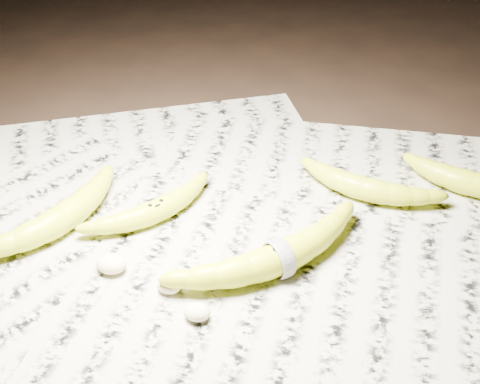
% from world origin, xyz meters
% --- Properties ---
extents(ground, '(3.00, 3.00, 0.00)m').
position_xyz_m(ground, '(0.00, 0.00, 0.00)').
color(ground, black).
rests_on(ground, ground).
extents(newspaper_patch, '(0.90, 0.70, 0.01)m').
position_xyz_m(newspaper_patch, '(-0.02, -0.03, 0.00)').
color(newspaper_patch, '#A9A691').
rests_on(newspaper_patch, ground).
extents(banana_left_b, '(0.15, 0.21, 0.04)m').
position_xyz_m(banana_left_b, '(-0.22, -0.06, 0.03)').
color(banana_left_b, '#B9D31A').
rests_on(banana_left_b, newspaper_patch).
extents(banana_center, '(0.16, 0.17, 0.03)m').
position_xyz_m(banana_center, '(-0.10, -0.02, 0.02)').
color(banana_center, '#B9D31A').
rests_on(banana_center, newspaper_patch).
extents(banana_taped, '(0.23, 0.22, 0.04)m').
position_xyz_m(banana_taped, '(0.08, -0.09, 0.03)').
color(banana_taped, '#B9D31A').
rests_on(banana_taped, newspaper_patch).
extents(banana_upper_a, '(0.19, 0.10, 0.04)m').
position_xyz_m(banana_upper_a, '(0.18, 0.09, 0.03)').
color(banana_upper_a, '#B9D31A').
rests_on(banana_upper_a, newspaper_patch).
extents(banana_upper_b, '(0.19, 0.10, 0.04)m').
position_xyz_m(banana_upper_b, '(0.33, 0.12, 0.03)').
color(banana_upper_b, '#B9D31A').
rests_on(banana_upper_b, newspaper_patch).
extents(measuring_tape, '(0.04, 0.04, 0.05)m').
position_xyz_m(measuring_tape, '(0.08, -0.09, 0.03)').
color(measuring_tape, white).
rests_on(measuring_tape, newspaper_patch).
extents(flesh_chunk_a, '(0.04, 0.03, 0.02)m').
position_xyz_m(flesh_chunk_a, '(-0.13, -0.13, 0.02)').
color(flesh_chunk_a, beige).
rests_on(flesh_chunk_a, newspaper_patch).
extents(flesh_chunk_b, '(0.03, 0.03, 0.02)m').
position_xyz_m(flesh_chunk_b, '(-0.05, -0.15, 0.02)').
color(flesh_chunk_b, beige).
rests_on(flesh_chunk_b, newspaper_patch).
extents(flesh_chunk_c, '(0.03, 0.03, 0.02)m').
position_xyz_m(flesh_chunk_c, '(-0.00, -0.18, 0.02)').
color(flesh_chunk_c, beige).
rests_on(flesh_chunk_c, newspaper_patch).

